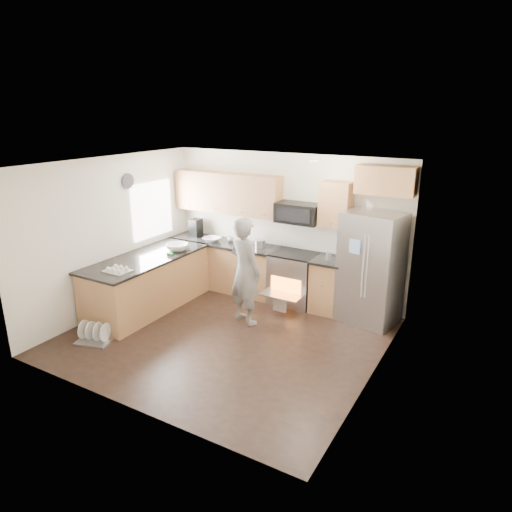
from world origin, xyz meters
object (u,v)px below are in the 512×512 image
Objects in this scene: stove_range at (294,267)px; person at (245,271)px; refrigerator at (371,268)px; dish_rack at (95,336)px.

stove_range is 1.03× the size of person.
refrigerator is 2.00m from person.
refrigerator is 4.37m from dish_rack.
refrigerator is (1.36, -0.05, 0.23)m from stove_range.
person reaches higher than dish_rack.
person is at bearing -108.29° from stove_range.
dish_rack is (-1.59, -1.70, -0.79)m from person.
stove_range reaches higher than person.
refrigerator is at bearing 39.54° from dish_rack.
dish_rack is at bearing -125.04° from stove_range.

